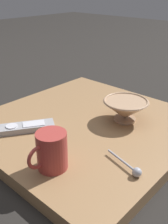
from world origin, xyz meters
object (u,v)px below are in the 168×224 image
Objects in this scene: cereal_bowl at (125,109)px; coffee_mug at (51,151)px; teaspoon at (133,169)px; drink_coaster at (139,101)px; tv_remote_near at (27,127)px.

coffee_mug is at bearing -178.23° from cereal_bowl.
cereal_bowl reaches higher than teaspoon.
teaspoon is 1.50× the size of drink_coaster.
cereal_bowl is 0.90× the size of tv_remote_near.
coffee_mug is at bearing -109.65° from tv_remote_near.
tv_remote_near is (-0.27, 0.19, -0.03)m from cereal_bowl.
coffee_mug reaches higher than tv_remote_near.
cereal_bowl is at bearing 38.62° from teaspoon.
cereal_bowl is 0.29m from teaspoon.
teaspoon reaches higher than tv_remote_near.
drink_coaster is at bearing -18.96° from tv_remote_near.
teaspoon is at bearing -82.91° from tv_remote_near.
teaspoon is at bearing -141.38° from cereal_bowl.
drink_coaster is at bearing 29.75° from teaspoon.
coffee_mug is 0.51m from drink_coaster.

